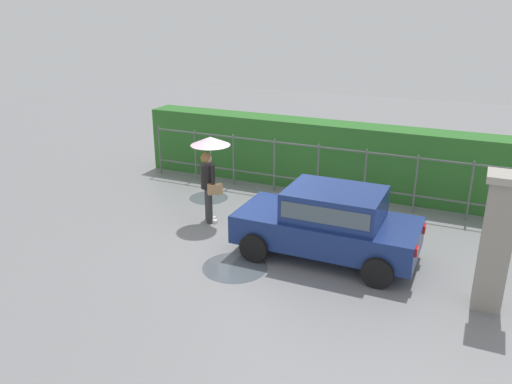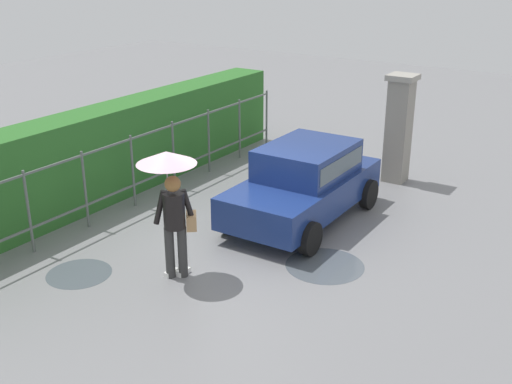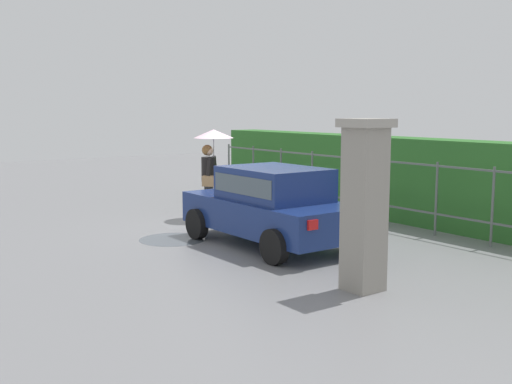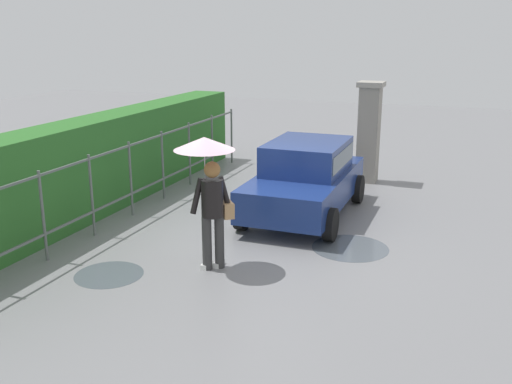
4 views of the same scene
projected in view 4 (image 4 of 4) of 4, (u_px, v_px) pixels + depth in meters
ground_plane at (257, 240)px, 10.36m from camera, size 40.00×40.00×0.00m
car at (306, 176)px, 11.59m from camera, size 3.75×1.87×1.48m
pedestrian at (209, 175)px, 8.79m from camera, size 0.93×0.93×2.08m
gate_pillar at (369, 131)px, 13.99m from camera, size 0.60×0.60×2.42m
fence_section at (131, 175)px, 11.52m from camera, size 10.21×0.05×1.50m
hedge_row at (94, 166)px, 11.78m from camera, size 11.16×0.90×1.90m
puddle_near at (350, 248)px, 9.99m from camera, size 1.32×1.32×0.00m
puddle_far at (109, 274)px, 8.91m from camera, size 1.05×1.05×0.00m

